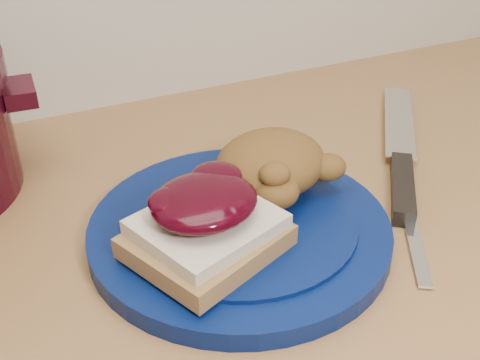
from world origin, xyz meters
name	(u,v)px	position (x,y,z in m)	size (l,w,h in m)	color
plate	(240,230)	(0.03, 1.46, 0.91)	(0.28, 0.28, 0.02)	#051448
sandwich	(206,222)	(-0.02, 1.44, 0.95)	(0.15, 0.14, 0.06)	olive
stuffing_mound	(271,163)	(0.08, 1.50, 0.95)	(0.11, 0.10, 0.06)	brown
chef_knife	(401,167)	(0.24, 1.49, 0.91)	(0.21, 0.27, 0.02)	black
butter_knife	(412,230)	(0.18, 1.40, 0.90)	(0.16, 0.01, 0.00)	silver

